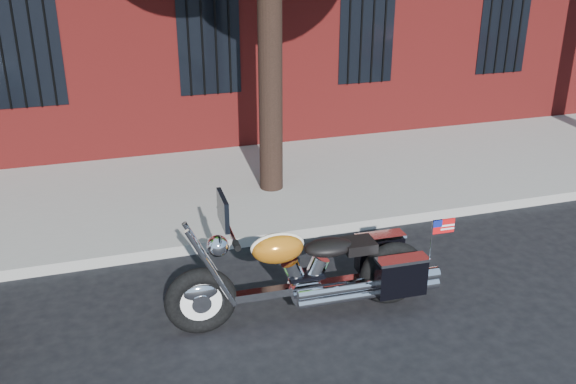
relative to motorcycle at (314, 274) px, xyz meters
name	(u,v)px	position (x,y,z in m)	size (l,w,h in m)	color
ground	(299,292)	(0.00, 0.50, -0.52)	(120.00, 120.00, 0.00)	black
curb	(267,237)	(0.00, 1.88, -0.45)	(40.00, 0.16, 0.15)	gray
sidewalk	(236,187)	(0.00, 3.76, -0.45)	(40.00, 3.60, 0.15)	gray
motorcycle	(314,274)	(0.00, 0.00, 0.00)	(3.04, 0.90, 1.54)	black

